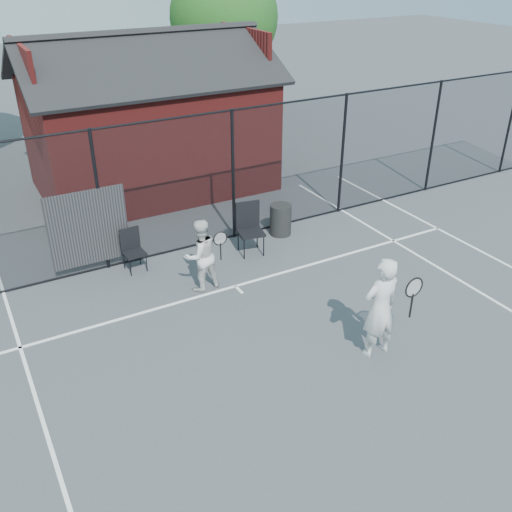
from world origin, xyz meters
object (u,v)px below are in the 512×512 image
clubhouse (150,130)px  player_front (380,308)px  chair_left (134,251)px  chair_right (251,230)px  waste_bin (281,220)px  player_back (201,255)px

clubhouse → player_front: (0.58, -9.03, -0.70)m
chair_left → chair_right: (2.48, -0.50, 0.12)m
chair_left → player_front: bearing=-64.3°
player_front → waste_bin: (0.94, 4.63, -0.54)m
player_back → clubhouse: bearing=79.1°
chair_left → chair_right: bearing=-15.1°
chair_left → player_back: bearing=-59.0°
clubhouse → player_back: 5.90m
chair_left → chair_right: size_ratio=0.79×
clubhouse → chair_left: 4.98m
clubhouse → chair_left: (-2.03, -4.40, -1.16)m
chair_right → waste_bin: bearing=35.7°
player_back → waste_bin: 2.97m
clubhouse → player_front: bearing=-86.3°
chair_right → player_front: bearing=-77.6°
player_front → chair_right: (-0.13, 4.13, -0.34)m
chair_right → clubhouse: bearing=105.9°
clubhouse → chair_right: bearing=-84.7°
player_front → chair_right: bearing=91.8°
player_back → chair_left: size_ratio=1.67×
clubhouse → waste_bin: size_ratio=8.83×
clubhouse → waste_bin: clubhouse is taller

